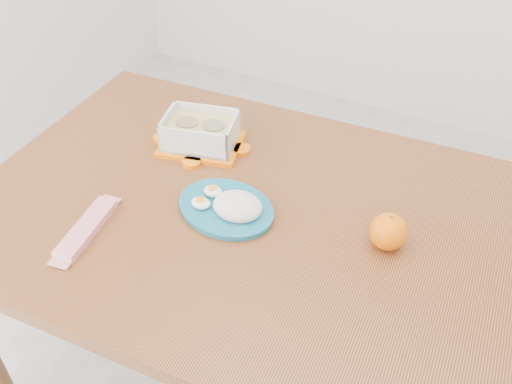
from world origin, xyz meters
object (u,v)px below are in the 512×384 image
at_px(orange_fruit, 388,232).
at_px(rice_plate, 230,206).
at_px(food_container, 200,132).
at_px(dining_table, 256,238).

height_order(orange_fruit, rice_plate, orange_fruit).
bearing_deg(food_container, orange_fruit, -27.89).
distance_m(food_container, orange_fruit, 0.57).
xyz_separation_m(food_container, rice_plate, (0.20, -0.20, -0.02)).
height_order(dining_table, orange_fruit, orange_fruit).
bearing_deg(rice_plate, food_container, 144.41).
xyz_separation_m(dining_table, orange_fruit, (0.30, 0.03, 0.13)).
xyz_separation_m(dining_table, rice_plate, (-0.05, -0.03, 0.11)).
bearing_deg(rice_plate, orange_fruit, 19.33).
height_order(food_container, orange_fruit, food_container).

